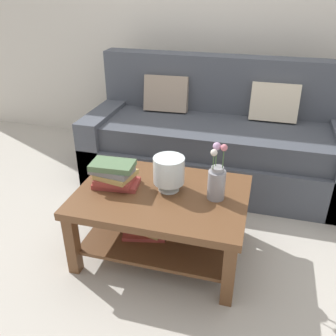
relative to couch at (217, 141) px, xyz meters
name	(u,v)px	position (x,y,z in m)	size (l,w,h in m)	color
ground_plane	(179,229)	(-0.12, -0.88, -0.36)	(10.00, 10.00, 0.00)	#B7B2A8
back_wall	(223,14)	(-0.12, 0.77, 0.99)	(6.40, 0.12, 2.70)	beige
couch	(217,141)	(0.00, 0.00, 0.00)	(2.26, 0.90, 1.06)	#474C56
coffee_table	(161,210)	(-0.19, -1.14, -0.03)	(1.07, 0.76, 0.47)	brown
book_stack_main	(114,174)	(-0.50, -1.14, 0.19)	(0.31, 0.24, 0.17)	#993833
glass_hurricane_vase	(169,171)	(-0.15, -1.09, 0.24)	(0.20, 0.20, 0.23)	silver
flower_pitcher	(217,180)	(0.15, -1.11, 0.23)	(0.11, 0.11, 0.36)	gray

